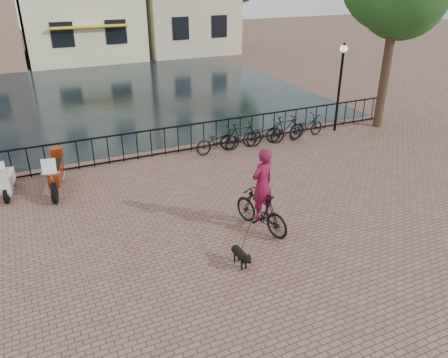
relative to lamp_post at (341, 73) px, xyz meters
name	(u,v)px	position (x,y,z in m)	size (l,w,h in m)	color
ground	(284,286)	(-7.20, -7.60, -2.38)	(100.00, 100.00, 0.00)	brown
canal_water	(112,95)	(-7.20, 9.70, -2.38)	(20.00, 20.00, 0.00)	black
railing	(165,142)	(-7.20, 0.40, -1.87)	(20.00, 0.05, 1.02)	black
lamp_post	(341,73)	(0.00, 0.00, 0.00)	(0.30, 0.30, 3.45)	black
cyclist	(262,195)	(-6.55, -5.42, -1.40)	(1.02, 1.96, 2.58)	black
dog	(240,256)	(-7.71, -6.57, -2.13)	(0.27, 0.73, 0.49)	black
motorcycle	(55,169)	(-11.00, -0.98, -1.67)	(0.86, 2.04, 1.42)	maroon
scooter	(6,174)	(-12.33, -0.58, -1.72)	(0.60, 1.46, 1.32)	silver
parked_bike_0	(218,141)	(-5.40, -0.20, -1.93)	(0.60, 1.72, 0.90)	black
parked_bike_1	(241,136)	(-4.45, -0.20, -1.88)	(0.47, 1.66, 1.00)	black
parked_bike_2	(264,133)	(-3.50, -0.20, -1.93)	(0.60, 1.72, 0.90)	black
parked_bike_3	(285,129)	(-2.55, -0.20, -1.88)	(0.47, 1.66, 1.00)	black
parked_bike_4	(306,127)	(-1.60, -0.20, -1.93)	(0.60, 1.72, 0.90)	black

